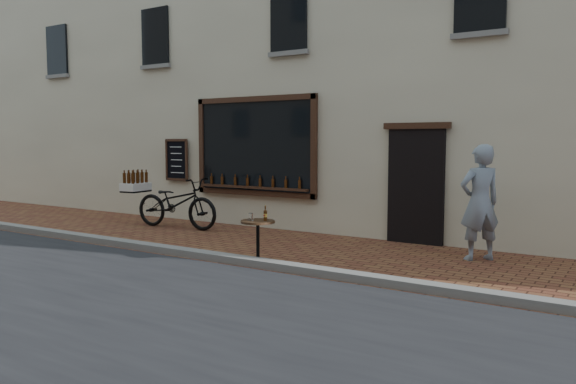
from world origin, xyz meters
The scene contains 6 objects.
ground centered at (0.00, 0.00, 0.00)m, with size 90.00×90.00×0.00m, color brown.
kerb centered at (0.00, 0.20, 0.06)m, with size 90.00×0.25×0.12m, color slate.
shop_building centered at (0.00, 6.50, 5.00)m, with size 28.00×6.20×10.00m.
cargo_bicycle centered at (-3.36, 2.37, 0.59)m, with size 2.57×0.95×1.23m.
bistro_table centered at (0.41, 0.35, 0.50)m, with size 0.55×0.55×0.94m.
pedestrian centered at (3.31, 2.59, 0.96)m, with size 0.70×0.46×1.92m, color gray.
Camera 1 is at (5.62, -6.87, 1.98)m, focal length 35.00 mm.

